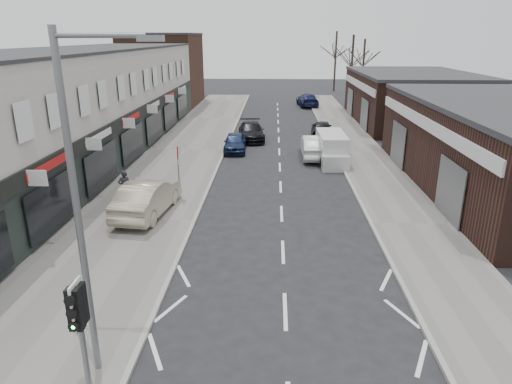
# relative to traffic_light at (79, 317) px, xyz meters

# --- Properties ---
(ground) EXTENTS (160.00, 160.00, 0.00)m
(ground) POSITION_rel_traffic_light_xyz_m (4.40, 2.02, -2.41)
(ground) COLOR black
(ground) RESTS_ON ground
(pavement_left) EXTENTS (5.50, 64.00, 0.12)m
(pavement_left) POSITION_rel_traffic_light_xyz_m (-2.35, 24.02, -2.35)
(pavement_left) COLOR slate
(pavement_left) RESTS_ON ground
(pavement_right) EXTENTS (3.50, 64.00, 0.12)m
(pavement_right) POSITION_rel_traffic_light_xyz_m (10.15, 24.02, -2.35)
(pavement_right) COLOR slate
(pavement_right) RESTS_ON ground
(shop_terrace_left) EXTENTS (8.00, 41.00, 7.10)m
(shop_terrace_left) POSITION_rel_traffic_light_xyz_m (-9.10, 21.52, 1.14)
(shop_terrace_left) COLOR beige
(shop_terrace_left) RESTS_ON ground
(brick_block_far) EXTENTS (8.00, 10.00, 8.00)m
(brick_block_far) POSITION_rel_traffic_light_xyz_m (-9.10, 47.02, 1.59)
(brick_block_far) COLOR #462B1E
(brick_block_far) RESTS_ON ground
(right_unit_far) EXTENTS (10.00, 16.00, 4.50)m
(right_unit_far) POSITION_rel_traffic_light_xyz_m (16.90, 36.02, -0.16)
(right_unit_far) COLOR #331D17
(right_unit_far) RESTS_ON ground
(tree_far_a) EXTENTS (3.60, 3.60, 8.00)m
(tree_far_a) POSITION_rel_traffic_light_xyz_m (13.40, 50.02, -2.41)
(tree_far_a) COLOR #382D26
(tree_far_a) RESTS_ON ground
(tree_far_b) EXTENTS (3.60, 3.60, 7.50)m
(tree_far_b) POSITION_rel_traffic_light_xyz_m (15.90, 56.02, -2.41)
(tree_far_b) COLOR #382D26
(tree_far_b) RESTS_ON ground
(tree_far_c) EXTENTS (3.60, 3.60, 8.50)m
(tree_far_c) POSITION_rel_traffic_light_xyz_m (12.90, 62.02, -2.41)
(tree_far_c) COLOR #382D26
(tree_far_c) RESTS_ON ground
(traffic_light) EXTENTS (0.28, 0.60, 3.10)m
(traffic_light) POSITION_rel_traffic_light_xyz_m (0.00, 0.00, 0.00)
(traffic_light) COLOR slate
(traffic_light) RESTS_ON pavement_left
(street_lamp) EXTENTS (2.23, 0.22, 8.00)m
(street_lamp) POSITION_rel_traffic_light_xyz_m (-0.13, 1.22, 2.20)
(street_lamp) COLOR slate
(street_lamp) RESTS_ON pavement_left
(warning_sign) EXTENTS (0.12, 0.80, 2.70)m
(warning_sign) POSITION_rel_traffic_light_xyz_m (-0.76, 14.02, -0.21)
(warning_sign) COLOR slate
(warning_sign) RESTS_ON pavement_left
(white_van) EXTENTS (1.78, 4.83, 1.87)m
(white_van) POSITION_rel_traffic_light_xyz_m (7.80, 21.45, -1.53)
(white_van) COLOR silver
(white_van) RESTS_ON ground
(sedan_on_pavement) EXTENTS (2.24, 5.02, 1.60)m
(sedan_on_pavement) POSITION_rel_traffic_light_xyz_m (-1.75, 11.45, -1.49)
(sedan_on_pavement) COLOR #AA9E88
(sedan_on_pavement) RESTS_ON pavement_left
(pedestrian) EXTENTS (0.71, 0.60, 1.67)m
(pedestrian) POSITION_rel_traffic_light_xyz_m (-3.21, 12.81, -1.46)
(pedestrian) COLOR black
(pedestrian) RESTS_ON pavement_left
(parked_car_left_a) EXTENTS (1.68, 3.89, 1.31)m
(parked_car_left_a) POSITION_rel_traffic_light_xyz_m (1.21, 24.07, -1.76)
(parked_car_left_a) COLOR #131F3D
(parked_car_left_a) RESTS_ON ground
(parked_car_left_b) EXTENTS (2.42, 4.94, 1.38)m
(parked_car_left_b) POSITION_rel_traffic_light_xyz_m (2.20, 27.92, -1.72)
(parked_car_left_b) COLOR black
(parked_car_left_b) RESTS_ON ground
(parked_car_right_a) EXTENTS (1.67, 4.73, 1.56)m
(parked_car_right_a) POSITION_rel_traffic_light_xyz_m (6.76, 22.50, -1.64)
(parked_car_right_a) COLOR silver
(parked_car_right_a) RESTS_ON ground
(parked_car_right_b) EXTENTS (1.93, 4.19, 1.39)m
(parked_car_right_b) POSITION_rel_traffic_light_xyz_m (7.90, 29.16, -1.72)
(parked_car_right_b) COLOR black
(parked_car_right_b) RESTS_ON ground
(parked_car_right_c) EXTENTS (2.57, 5.32, 1.49)m
(parked_car_right_c) POSITION_rel_traffic_light_xyz_m (7.90, 46.41, -1.67)
(parked_car_right_c) COLOR #13183B
(parked_car_right_c) RESTS_ON ground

